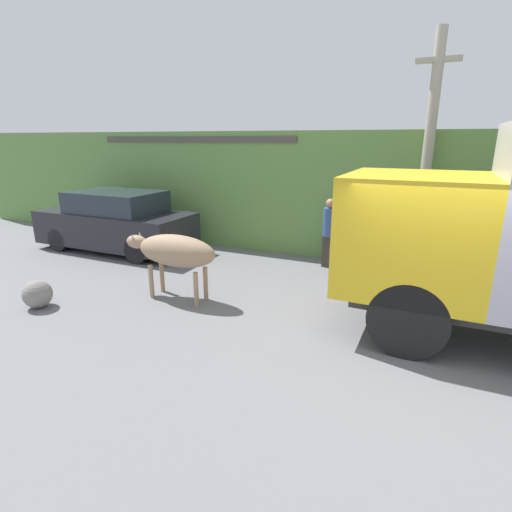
% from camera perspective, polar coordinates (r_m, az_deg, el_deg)
% --- Properties ---
extents(ground_plane, '(60.00, 60.00, 0.00)m').
position_cam_1_polar(ground_plane, '(6.76, 23.52, -12.21)').
color(ground_plane, slate).
extents(hillside_embankment, '(32.00, 5.97, 3.28)m').
position_cam_1_polar(hillside_embankment, '(13.09, 25.40, 8.54)').
color(hillside_embankment, '#608C47').
rests_on(hillside_embankment, ground_plane).
extents(building_backdrop, '(6.32, 2.70, 3.14)m').
position_cam_1_polar(building_backdrop, '(13.19, -5.66, 9.84)').
color(building_backdrop, '#8CC69E').
rests_on(building_backdrop, ground_plane).
extents(brown_cow, '(2.06, 0.63, 1.31)m').
position_cam_1_polar(brown_cow, '(7.92, -11.57, 0.66)').
color(brown_cow, '#9E7F60').
rests_on(brown_cow, ground_plane).
extents(parked_suv, '(4.52, 1.80, 1.68)m').
position_cam_1_polar(parked_suv, '(11.99, -19.44, 4.58)').
color(parked_suv, '#232328').
rests_on(parked_suv, ground_plane).
extents(pedestrian_on_hill, '(0.32, 0.32, 1.70)m').
position_cam_1_polar(pedestrian_on_hill, '(9.92, 10.42, 3.71)').
color(pedestrian_on_hill, '#38332D').
rests_on(pedestrian_on_hill, ground_plane).
extents(utility_pole, '(0.90, 0.23, 5.28)m').
position_cam_1_polar(utility_pole, '(9.78, 23.31, 13.21)').
color(utility_pole, '#9E998E').
rests_on(utility_pole, ground_plane).
extents(roadside_rock, '(0.53, 0.53, 0.53)m').
position_cam_1_polar(roadside_rock, '(8.61, -28.76, -4.79)').
color(roadside_rock, gray).
rests_on(roadside_rock, ground_plane).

